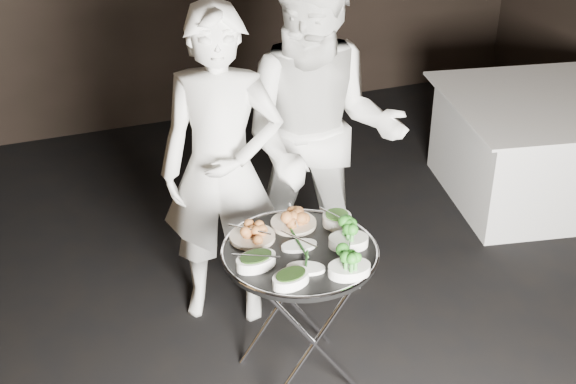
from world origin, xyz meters
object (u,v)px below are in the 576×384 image
object	(u,v)px
serving_tray	(300,252)
waiter_left	(222,171)
tray_stand	(299,310)
dining_table	(537,149)
waiter_right	(320,138)

from	to	relation	value
serving_tray	waiter_left	bearing A→B (deg)	104.58
serving_tray	waiter_left	size ratio (longest dim) A/B	0.42
tray_stand	dining_table	xyz separation A→B (m)	(2.11, 1.10, -0.05)
serving_tray	dining_table	distance (m)	2.41
tray_stand	serving_tray	bearing A→B (deg)	90.00
waiter_left	dining_table	distance (m)	2.37
waiter_left	tray_stand	bearing A→B (deg)	-52.42
serving_tray	waiter_left	distance (m)	0.67
waiter_left	waiter_right	xyz separation A→B (m)	(0.54, 0.04, 0.07)
tray_stand	dining_table	size ratio (longest dim) A/B	0.59
waiter_right	serving_tray	bearing A→B (deg)	-95.03
tray_stand	waiter_left	world-z (taller)	waiter_left
serving_tray	waiter_right	size ratio (longest dim) A/B	0.38
waiter_left	waiter_right	world-z (taller)	waiter_right
serving_tray	waiter_right	world-z (taller)	waiter_right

